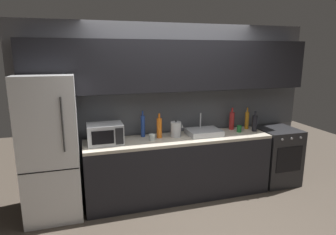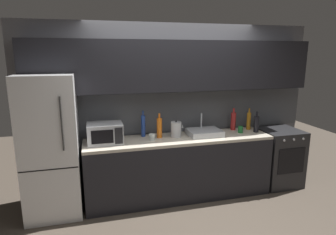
{
  "view_description": "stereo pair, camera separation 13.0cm",
  "coord_description": "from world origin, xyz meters",
  "px_view_note": "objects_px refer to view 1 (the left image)",
  "views": [
    {
      "loc": [
        -1.29,
        -2.82,
        2.07
      ],
      "look_at": [
        -0.17,
        0.9,
        1.2
      ],
      "focal_mm": 30.78,
      "sensor_mm": 36.0,
      "label": 1
    },
    {
      "loc": [
        -1.17,
        -2.86,
        2.07
      ],
      "look_at": [
        -0.17,
        0.9,
        1.2
      ],
      "focal_mm": 30.78,
      "sensor_mm": 36.0,
      "label": 2
    }
  ],
  "objects_px": {
    "mug_clear": "(152,137)",
    "wine_bottle_orange": "(159,128)",
    "kettle": "(176,129)",
    "wine_bottle_dark": "(255,123)",
    "wine_bottle_blue": "(143,126)",
    "refrigerator": "(51,148)",
    "microwave": "(105,134)",
    "mug_green": "(239,129)",
    "wine_bottle_amber": "(247,120)",
    "wine_bottle_red": "(232,120)",
    "oven_range": "(276,156)"
  },
  "relations": [
    {
      "from": "wine_bottle_amber",
      "to": "mug_clear",
      "type": "height_order",
      "value": "wine_bottle_amber"
    },
    {
      "from": "refrigerator",
      "to": "wine_bottle_orange",
      "type": "height_order",
      "value": "refrigerator"
    },
    {
      "from": "wine_bottle_orange",
      "to": "refrigerator",
      "type": "bearing_deg",
      "value": -177.1
    },
    {
      "from": "kettle",
      "to": "wine_bottle_dark",
      "type": "distance_m",
      "value": 1.25
    },
    {
      "from": "microwave",
      "to": "wine_bottle_orange",
      "type": "xyz_separation_m",
      "value": [
        0.75,
        0.05,
        0.01
      ]
    },
    {
      "from": "kettle",
      "to": "mug_clear",
      "type": "distance_m",
      "value": 0.38
    },
    {
      "from": "wine_bottle_amber",
      "to": "wine_bottle_dark",
      "type": "height_order",
      "value": "wine_bottle_amber"
    },
    {
      "from": "microwave",
      "to": "mug_green",
      "type": "height_order",
      "value": "microwave"
    },
    {
      "from": "kettle",
      "to": "wine_bottle_orange",
      "type": "height_order",
      "value": "wine_bottle_orange"
    },
    {
      "from": "mug_clear",
      "to": "wine_bottle_orange",
      "type": "bearing_deg",
      "value": 34.51
    },
    {
      "from": "microwave",
      "to": "wine_bottle_dark",
      "type": "height_order",
      "value": "wine_bottle_dark"
    },
    {
      "from": "oven_range",
      "to": "wine_bottle_amber",
      "type": "height_order",
      "value": "wine_bottle_amber"
    },
    {
      "from": "microwave",
      "to": "wine_bottle_blue",
      "type": "height_order",
      "value": "wine_bottle_blue"
    },
    {
      "from": "kettle",
      "to": "mug_clear",
      "type": "relative_size",
      "value": 2.83
    },
    {
      "from": "microwave",
      "to": "wine_bottle_amber",
      "type": "distance_m",
      "value": 2.22
    },
    {
      "from": "refrigerator",
      "to": "mug_green",
      "type": "distance_m",
      "value": 2.68
    },
    {
      "from": "oven_range",
      "to": "wine_bottle_amber",
      "type": "xyz_separation_m",
      "value": [
        -0.48,
        0.16,
        0.59
      ]
    },
    {
      "from": "kettle",
      "to": "wine_bottle_blue",
      "type": "xyz_separation_m",
      "value": [
        -0.45,
        0.15,
        0.05
      ]
    },
    {
      "from": "mug_green",
      "to": "mug_clear",
      "type": "xyz_separation_m",
      "value": [
        -1.37,
        -0.03,
        -0.01
      ]
    },
    {
      "from": "oven_range",
      "to": "wine_bottle_dark",
      "type": "bearing_deg",
      "value": -179.08
    },
    {
      "from": "mug_clear",
      "to": "wine_bottle_blue",
      "type": "bearing_deg",
      "value": 111.6
    },
    {
      "from": "oven_range",
      "to": "wine_bottle_blue",
      "type": "relative_size",
      "value": 2.39
    },
    {
      "from": "oven_range",
      "to": "wine_bottle_orange",
      "type": "relative_size",
      "value": 2.56
    },
    {
      "from": "microwave",
      "to": "kettle",
      "type": "bearing_deg",
      "value": 1.94
    },
    {
      "from": "wine_bottle_blue",
      "to": "refrigerator",
      "type": "bearing_deg",
      "value": -170.79
    },
    {
      "from": "kettle",
      "to": "wine_bottle_red",
      "type": "bearing_deg",
      "value": 8.5
    },
    {
      "from": "mug_green",
      "to": "wine_bottle_amber",
      "type": "bearing_deg",
      "value": 33.39
    },
    {
      "from": "wine_bottle_amber",
      "to": "mug_clear",
      "type": "relative_size",
      "value": 3.95
    },
    {
      "from": "refrigerator",
      "to": "mug_clear",
      "type": "height_order",
      "value": "refrigerator"
    },
    {
      "from": "wine_bottle_orange",
      "to": "wine_bottle_dark",
      "type": "height_order",
      "value": "wine_bottle_orange"
    },
    {
      "from": "wine_bottle_amber",
      "to": "oven_range",
      "type": "bearing_deg",
      "value": -18.12
    },
    {
      "from": "kettle",
      "to": "wine_bottle_amber",
      "type": "xyz_separation_m",
      "value": [
        1.22,
        0.11,
        0.03
      ]
    },
    {
      "from": "microwave",
      "to": "kettle",
      "type": "relative_size",
      "value": 1.9
    },
    {
      "from": "wine_bottle_amber",
      "to": "wine_bottle_orange",
      "type": "bearing_deg",
      "value": -176.68
    },
    {
      "from": "kettle",
      "to": "wine_bottle_blue",
      "type": "relative_size",
      "value": 0.64
    },
    {
      "from": "microwave",
      "to": "mug_green",
      "type": "relative_size",
      "value": 4.61
    },
    {
      "from": "wine_bottle_orange",
      "to": "mug_green",
      "type": "xyz_separation_m",
      "value": [
        1.24,
        -0.06,
        -0.1
      ]
    },
    {
      "from": "wine_bottle_red",
      "to": "mug_green",
      "type": "height_order",
      "value": "wine_bottle_red"
    },
    {
      "from": "microwave",
      "to": "mug_green",
      "type": "xyz_separation_m",
      "value": [
        2.0,
        -0.0,
        -0.09
      ]
    },
    {
      "from": "microwave",
      "to": "mug_clear",
      "type": "bearing_deg",
      "value": -2.85
    },
    {
      "from": "microwave",
      "to": "wine_bottle_blue",
      "type": "distance_m",
      "value": 0.58
    },
    {
      "from": "wine_bottle_orange",
      "to": "mug_clear",
      "type": "xyz_separation_m",
      "value": [
        -0.12,
        -0.09,
        -0.1
      ]
    },
    {
      "from": "wine_bottle_orange",
      "to": "wine_bottle_red",
      "type": "height_order",
      "value": "wine_bottle_orange"
    },
    {
      "from": "refrigerator",
      "to": "wine_bottle_blue",
      "type": "xyz_separation_m",
      "value": [
        1.23,
        0.2,
        0.15
      ]
    },
    {
      "from": "wine_bottle_dark",
      "to": "mug_clear",
      "type": "distance_m",
      "value": 1.62
    },
    {
      "from": "mug_green",
      "to": "wine_bottle_blue",
      "type": "bearing_deg",
      "value": 172.79
    },
    {
      "from": "mug_clear",
      "to": "oven_range",
      "type": "bearing_deg",
      "value": 0.33
    },
    {
      "from": "kettle",
      "to": "mug_green",
      "type": "xyz_separation_m",
      "value": [
        1.0,
        -0.04,
        -0.06
      ]
    },
    {
      "from": "oven_range",
      "to": "mug_green",
      "type": "distance_m",
      "value": 0.86
    },
    {
      "from": "wine_bottle_blue",
      "to": "wine_bottle_dark",
      "type": "bearing_deg",
      "value": -6.95
    }
  ]
}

